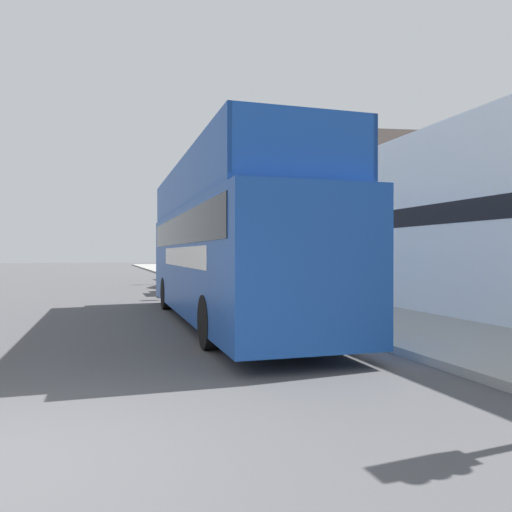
{
  "coord_description": "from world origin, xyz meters",
  "views": [
    {
      "loc": [
        0.79,
        -4.53,
        1.76
      ],
      "look_at": [
        5.28,
        9.54,
        1.68
      ],
      "focal_mm": 35.0,
      "sensor_mm": 36.0,
      "label": 1
    }
  ],
  "objects": [
    {
      "name": "ground_plane",
      "position": [
        0.0,
        21.0,
        0.0
      ],
      "size": [
        144.0,
        144.0,
        0.0
      ],
      "primitive_type": "plane",
      "color": "#4C4C4F"
    },
    {
      "name": "sidewalk",
      "position": [
        7.53,
        18.0,
        0.07
      ],
      "size": [
        3.61,
        108.0,
        0.14
      ],
      "color": "#999993",
      "rests_on": "ground_plane"
    },
    {
      "name": "brick_terrace_rear",
      "position": [
        12.34,
        21.69,
        4.52
      ],
      "size": [
        6.0,
        17.5,
        9.04
      ],
      "color": "brown",
      "rests_on": "ground_plane"
    },
    {
      "name": "tour_bus",
      "position": [
        3.92,
        7.84,
        1.82
      ],
      "size": [
        2.68,
        11.42,
        3.99
      ],
      "rotation": [
        0.0,
        0.0,
        -0.02
      ],
      "color": "#19479E",
      "rests_on": "ground_plane"
    },
    {
      "name": "parked_car_ahead_of_bus",
      "position": [
        4.65,
        17.13,
        0.69
      ],
      "size": [
        1.72,
        3.91,
        1.47
      ],
      "rotation": [
        0.0,
        0.0,
        -0.0
      ],
      "color": "silver",
      "rests_on": "ground_plane"
    },
    {
      "name": "lamp_post_nearest",
      "position": [
        6.38,
        5.14,
        3.18
      ],
      "size": [
        0.35,
        0.35,
        4.37
      ],
      "color": "black",
      "rests_on": "sidewalk"
    },
    {
      "name": "lamp_post_second",
      "position": [
        6.18,
        14.69,
        3.23
      ],
      "size": [
        0.35,
        0.35,
        4.46
      ],
      "color": "black",
      "rests_on": "sidewalk"
    },
    {
      "name": "lamp_post_third",
      "position": [
        6.36,
        24.24,
        3.17
      ],
      "size": [
        0.35,
        0.35,
        4.36
      ],
      "color": "black",
      "rests_on": "sidewalk"
    }
  ]
}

